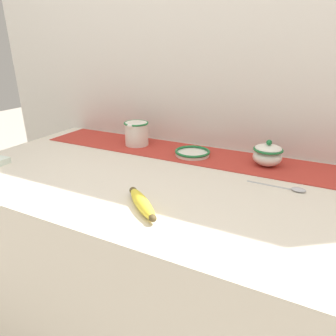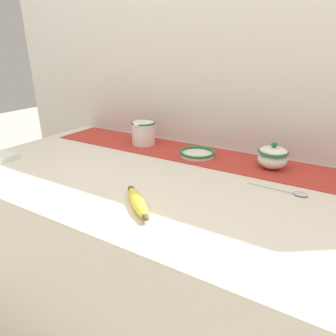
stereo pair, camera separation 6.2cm
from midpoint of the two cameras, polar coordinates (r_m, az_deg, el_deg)
name	(u,v)px [view 1 (the left image)]	position (r m, az deg, el deg)	size (l,w,h in m)	color
countertop	(178,289)	(1.23, 0.32, -22.16)	(1.58, 0.75, 0.92)	beige
back_wall	(222,79)	(1.26, 8.73, 16.40)	(2.38, 0.04, 2.40)	silver
table_runner	(206,156)	(1.18, 5.76, 2.29)	(1.45, 0.23, 0.00)	#B23328
cream_pitcher	(137,133)	(1.31, -7.35, 6.69)	(0.11, 0.12, 0.10)	white
sugar_bowl	(268,154)	(1.11, 16.93, 2.47)	(0.10, 0.10, 0.09)	white
small_dish	(192,153)	(1.18, 3.17, 2.92)	(0.14, 0.14, 0.02)	white
banana	(142,203)	(0.80, -7.24, -6.66)	(0.16, 0.14, 0.03)	yellow
spoon	(295,189)	(0.96, 21.33, -3.80)	(0.18, 0.03, 0.01)	#B7B7BC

